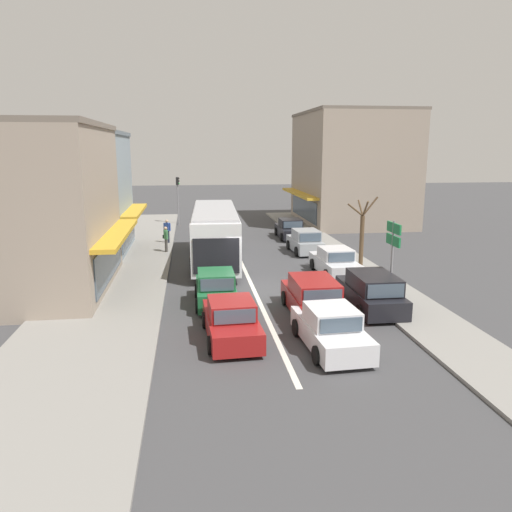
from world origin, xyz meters
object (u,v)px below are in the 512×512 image
at_px(parked_sedan_kerb_second, 335,262).
at_px(sedan_adjacent_lane_lead, 331,329).
at_px(parked_sedan_kerb_rear, 290,229).
at_px(traffic_light_downstreet, 178,192).
at_px(sedan_behind_bus_mid, 231,321).
at_px(street_tree_right, 362,235).
at_px(city_bus, 215,231).
at_px(parked_wagon_kerb_front, 371,292).
at_px(wagon_queue_gap_filler, 313,297).
at_px(pedestrian_with_handbag_near, 166,237).
at_px(pedestrian_browsing_midblock, 167,230).
at_px(hatchback_adjacent_lane_trail, 216,289).
at_px(parked_hatchback_kerb_third, 305,242).
at_px(directional_road_sign, 393,241).

bearing_deg(parked_sedan_kerb_second, sedan_adjacent_lane_lead, -107.19).
xyz_separation_m(parked_sedan_kerb_rear, traffic_light_downstreet, (-8.51, 7.93, 2.19)).
relative_size(sedan_behind_bus_mid, street_tree_right, 1.05).
relative_size(city_bus, parked_wagon_kerb_front, 2.42).
bearing_deg(wagon_queue_gap_filler, city_bus, 108.73).
bearing_deg(parked_sedan_kerb_rear, pedestrian_with_handbag_near, -153.16).
bearing_deg(city_bus, sedan_adjacent_lane_lead, -76.64).
bearing_deg(pedestrian_browsing_midblock, parked_sedan_kerb_rear, 8.65).
relative_size(hatchback_adjacent_lane_trail, street_tree_right, 0.91).
relative_size(traffic_light_downstreet, street_tree_right, 1.03).
xyz_separation_m(sedan_adjacent_lane_lead, parked_wagon_kerb_front, (2.86, 3.85, 0.08)).
relative_size(wagon_queue_gap_filler, parked_hatchback_kerb_third, 1.20).
bearing_deg(wagon_queue_gap_filler, traffic_light_downstreet, 102.98).
bearing_deg(street_tree_right, wagon_queue_gap_filler, -121.93).
relative_size(sedan_behind_bus_mid, wagon_queue_gap_filler, 0.95).
bearing_deg(hatchback_adjacent_lane_trail, street_tree_right, 33.15).
height_order(city_bus, parked_wagon_kerb_front, city_bus).
bearing_deg(pedestrian_with_handbag_near, wagon_queue_gap_filler, -63.69).
height_order(street_tree_right, pedestrian_with_handbag_near, street_tree_right).
relative_size(hatchback_adjacent_lane_trail, traffic_light_downstreet, 0.88).
relative_size(sedan_adjacent_lane_lead, sedan_behind_bus_mid, 1.00).
xyz_separation_m(wagon_queue_gap_filler, pedestrian_with_handbag_near, (-6.44, 13.02, 0.32)).
distance_m(sedan_adjacent_lane_lead, wagon_queue_gap_filler, 3.43).
bearing_deg(sedan_behind_bus_mid, parked_sedan_kerb_second, 53.49).
bearing_deg(street_tree_right, parked_sedan_kerb_rear, 101.13).
relative_size(parked_sedan_kerb_second, parked_hatchback_kerb_third, 1.13).
xyz_separation_m(street_tree_right, pedestrian_with_handbag_near, (-11.06, 5.60, -0.85)).
bearing_deg(traffic_light_downstreet, parked_sedan_kerb_rear, -42.98).
bearing_deg(city_bus, traffic_light_downstreet, 99.05).
bearing_deg(parked_sedan_kerb_rear, wagon_queue_gap_filler, -98.48).
relative_size(parked_sedan_kerb_rear, traffic_light_downstreet, 1.00).
xyz_separation_m(wagon_queue_gap_filler, parked_wagon_kerb_front, (2.64, 0.43, 0.00)).
distance_m(wagon_queue_gap_filler, parked_hatchback_kerb_third, 12.45).
xyz_separation_m(sedan_adjacent_lane_lead, wagon_queue_gap_filler, (0.21, 3.42, 0.08)).
distance_m(traffic_light_downstreet, pedestrian_with_handbag_near, 12.65).
xyz_separation_m(city_bus, parked_sedan_kerb_second, (6.24, -3.73, -1.22)).
xyz_separation_m(city_bus, sedan_behind_bus_mid, (-0.07, -12.26, -1.22)).
xyz_separation_m(traffic_light_downstreet, pedestrian_browsing_midblock, (-0.60, -9.31, -1.79)).
xyz_separation_m(parked_sedan_kerb_rear, pedestrian_browsing_midblock, (-9.11, -1.39, 0.40)).
bearing_deg(street_tree_right, directional_road_sign, -96.84).
bearing_deg(street_tree_right, city_bus, 161.58).
bearing_deg(sedan_behind_bus_mid, parked_hatchback_kerb_third, 67.23).
bearing_deg(parked_sedan_kerb_rear, parked_hatchback_kerb_third, -91.04).
xyz_separation_m(city_bus, traffic_light_downstreet, (-2.46, 15.43, 0.97)).
bearing_deg(traffic_light_downstreet, parked_hatchback_kerb_third, -57.78).
distance_m(parked_wagon_kerb_front, directional_road_sign, 2.54).
bearing_deg(parked_wagon_kerb_front, traffic_light_downstreet, 108.76).
distance_m(sedan_behind_bus_mid, pedestrian_with_handbag_near, 15.46).
height_order(hatchback_adjacent_lane_trail, parked_sedan_kerb_second, hatchback_adjacent_lane_trail).
relative_size(directional_road_sign, street_tree_right, 0.88).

